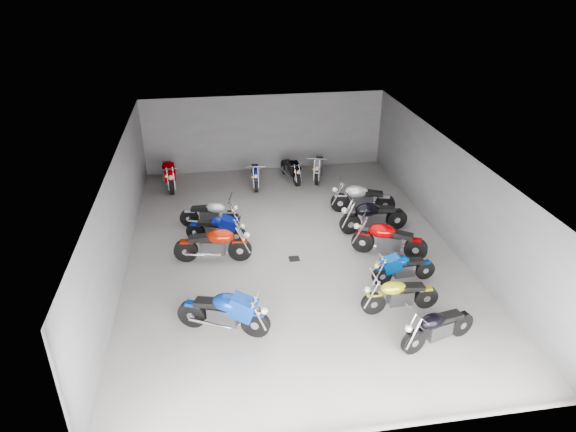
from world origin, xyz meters
The scene contains 20 objects.
ground centered at (0.00, 0.00, 0.00)m, with size 14.00×14.00×0.00m, color #9E9B96.
wall_back centered at (0.00, 7.00, 1.60)m, with size 10.00×0.10×3.20m, color slate.
wall_left centered at (-5.00, 0.00, 1.60)m, with size 0.10×14.00×3.20m, color slate.
wall_right centered at (5.00, 0.00, 1.60)m, with size 0.10×14.00×3.20m, color slate.
ceiling centered at (0.00, 0.00, 3.22)m, with size 10.00×14.00×0.04m, color black.
drain_grate centered at (0.00, -0.50, 0.01)m, with size 0.32×0.32×0.01m, color black.
motorcycle_left_b centered at (-2.23, -3.53, 0.56)m, with size 2.24×1.03×1.03m.
motorcycle_left_d centered at (-2.39, -0.21, 0.56)m, with size 2.34×0.55×1.03m.
motorcycle_left_e centered at (-2.27, 0.91, 0.48)m, with size 1.93×0.80×0.88m.
motorcycle_left_f centered at (-2.45, 1.99, 0.49)m, with size 2.02×0.60×0.90m.
motorcycle_right_a centered at (2.69, -4.77, 0.50)m, with size 2.02×0.75×0.91m.
motorcycle_right_b centered at (2.25, -3.41, 0.50)m, with size 2.07×0.42×0.91m.
motorcycle_right_c centered at (2.82, -2.15, 0.45)m, with size 1.89×0.41×0.83m.
motorcycle_right_d centered at (2.86, -0.72, 0.55)m, with size 2.16×1.12×1.02m.
motorcycle_right_e centered at (2.86, 0.85, 0.56)m, with size 2.34×0.49×1.03m.
motorcycle_right_f centered at (2.91, 2.27, 0.55)m, with size 2.26×0.70×1.01m.
motorcycle_back_a centered at (-4.00, 5.67, 0.56)m, with size 0.57×2.35×1.03m.
motorcycle_back_c centered at (-0.61, 5.28, 0.46)m, with size 0.41×1.93×0.85m.
motorcycle_back_d centered at (0.88, 5.57, 0.47)m, with size 0.57×1.94×0.86m.
motorcycle_back_e centered at (2.02, 5.59, 0.49)m, with size 0.72×1.99×0.90m.
Camera 1 is at (-2.24, -13.62, 8.27)m, focal length 32.00 mm.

